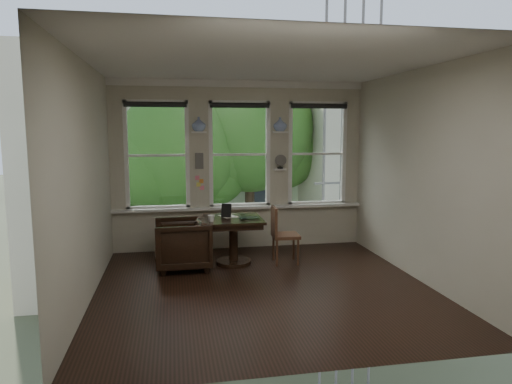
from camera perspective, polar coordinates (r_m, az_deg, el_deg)
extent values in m
plane|color=black|center=(6.38, 0.99, -11.84)|extent=(4.50, 4.50, 0.00)
plane|color=silver|center=(6.07, 1.06, 15.91)|extent=(4.50, 4.50, 0.00)
plane|color=beige|center=(8.25, -2.08, 3.31)|extent=(4.50, 0.00, 4.50)
plane|color=beige|center=(3.88, 7.62, -1.80)|extent=(4.50, 0.00, 4.50)
plane|color=beige|center=(6.02, -20.49, 1.17)|extent=(0.00, 4.50, 4.50)
plane|color=beige|center=(6.85, 19.82, 1.94)|extent=(0.00, 4.50, 4.50)
cube|color=white|center=(8.05, -7.15, 7.42)|extent=(0.26, 0.16, 0.03)
cube|color=white|center=(8.26, 3.03, 7.48)|extent=(0.26, 0.16, 0.03)
cube|color=#59544F|center=(8.10, -7.10, 3.88)|extent=(0.14, 0.06, 0.28)
imported|color=white|center=(8.05, -7.17, 8.41)|extent=(0.24, 0.24, 0.25)
imported|color=white|center=(8.26, 3.03, 8.44)|extent=(0.24, 0.24, 0.25)
imported|color=black|center=(7.18, -9.17, -6.45)|extent=(0.87, 0.85, 0.78)
cube|color=maroon|center=(7.17, -9.19, -5.97)|extent=(0.45, 0.45, 0.06)
imported|color=black|center=(7.14, -0.78, -3.35)|extent=(0.32, 0.21, 0.02)
imported|color=white|center=(6.98, -5.61, -3.33)|extent=(0.14, 0.14, 0.10)
imported|color=white|center=(7.07, -1.68, -3.21)|extent=(0.14, 0.14, 0.09)
cube|color=black|center=(7.32, -3.73, -2.32)|extent=(0.18, 0.13, 0.22)
cube|color=silver|center=(7.42, -3.53, -3.03)|extent=(0.32, 0.36, 0.00)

